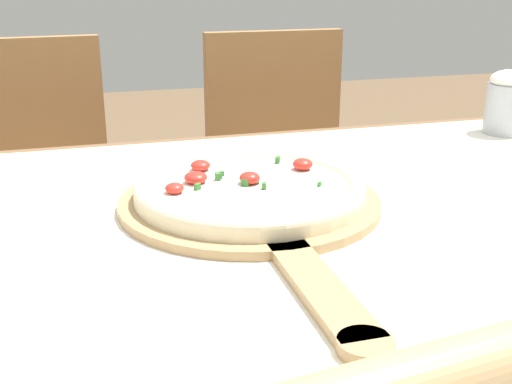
# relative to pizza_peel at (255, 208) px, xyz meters

# --- Properties ---
(dining_table) EXTENTS (1.49, 0.99, 0.72)m
(dining_table) POSITION_rel_pizza_peel_xyz_m (-0.01, -0.07, -0.10)
(dining_table) COLOR brown
(dining_table) RESTS_ON ground_plane
(towel_cloth) EXTENTS (1.41, 0.91, 0.00)m
(towel_cloth) POSITION_rel_pizza_peel_xyz_m (-0.01, -0.07, -0.01)
(towel_cloth) COLOR white
(towel_cloth) RESTS_ON dining_table
(pizza_peel) EXTENTS (0.35, 0.56, 0.01)m
(pizza_peel) POSITION_rel_pizza_peel_xyz_m (0.00, 0.00, 0.00)
(pizza_peel) COLOR tan
(pizza_peel) RESTS_ON towel_cloth
(pizza) EXTENTS (0.31, 0.31, 0.04)m
(pizza) POSITION_rel_pizza_peel_xyz_m (-0.00, 0.03, 0.02)
(pizza) COLOR beige
(pizza) RESTS_ON pizza_peel
(chair_left) EXTENTS (0.43, 0.43, 0.87)m
(chair_left) POSITION_rel_pizza_peel_xyz_m (-0.32, 0.82, -0.23)
(chair_left) COLOR #A37547
(chair_left) RESTS_ON ground_plane
(chair_right) EXTENTS (0.40, 0.40, 0.87)m
(chair_right) POSITION_rel_pizza_peel_xyz_m (0.31, 0.82, -0.23)
(chair_right) COLOR #A37547
(chair_right) RESTS_ON ground_plane
(flour_cup) EXTENTS (0.08, 0.08, 0.12)m
(flour_cup) POSITION_rel_pizza_peel_xyz_m (0.58, 0.28, 0.06)
(flour_cup) COLOR #B2B7BC
(flour_cup) RESTS_ON towel_cloth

